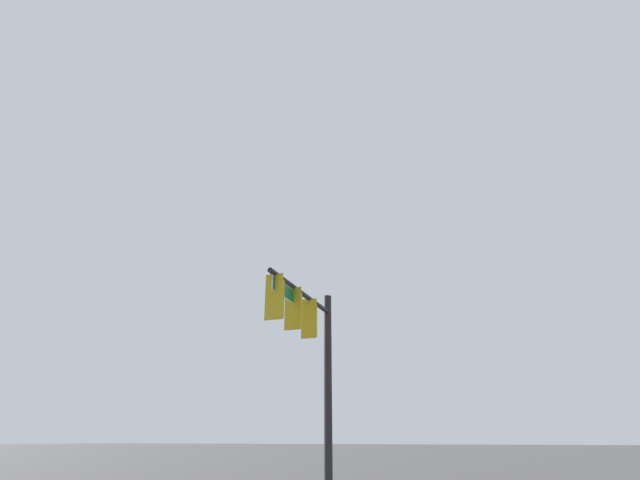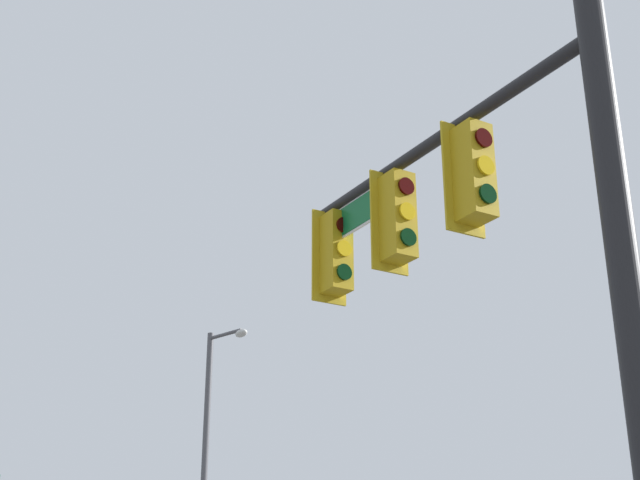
# 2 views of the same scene
# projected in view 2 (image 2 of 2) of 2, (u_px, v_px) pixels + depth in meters

# --- Properties ---
(signal_pole_near) EXTENTS (5.30, 0.69, 6.87)m
(signal_pole_near) POSITION_uv_depth(u_px,v_px,m) (485.00, 249.00, 9.19)
(signal_pole_near) COLOR black
(signal_pole_near) RESTS_ON ground_plane
(street_lamp) EXTENTS (1.61, 0.68, 8.34)m
(street_lamp) POSITION_uv_depth(u_px,v_px,m) (209.00, 460.00, 24.27)
(street_lamp) COLOR #4C4C51
(street_lamp) RESTS_ON ground_plane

